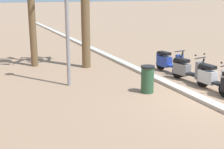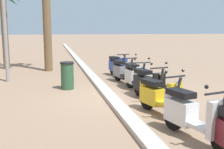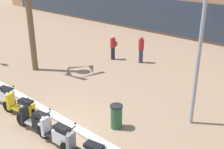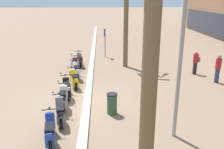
% 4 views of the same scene
% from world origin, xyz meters
% --- Properties ---
extents(ground_plane, '(200.00, 200.00, 0.00)m').
position_xyz_m(ground_plane, '(0.00, 0.00, 0.00)').
color(ground_plane, '#93755B').
extents(curb_strip, '(60.00, 0.36, 0.12)m').
position_xyz_m(curb_strip, '(0.00, 0.43, 0.06)').
color(curb_strip, '#BCB7AD').
rests_on(curb_strip, ground).
extents(scooter_grey_gap_after_mid, '(1.77, 0.64, 1.04)m').
position_xyz_m(scooter_grey_gap_after_mid, '(-6.34, -0.42, 0.44)').
color(scooter_grey_gap_after_mid, black).
rests_on(scooter_grey_gap_after_mid, ground).
extents(scooter_maroon_last_in_row, '(1.78, 0.56, 1.17)m').
position_xyz_m(scooter_maroon_last_in_row, '(-4.82, -0.67, 0.45)').
color(scooter_maroon_last_in_row, black).
rests_on(scooter_maroon_last_in_row, ground).
extents(scooter_white_lead_nearest, '(1.81, 0.72, 1.17)m').
position_xyz_m(scooter_white_lead_nearest, '(-3.49, -0.43, 0.47)').
color(scooter_white_lead_nearest, black).
rests_on(scooter_white_lead_nearest, ground).
extents(scooter_yellow_mid_rear, '(1.71, 0.74, 1.17)m').
position_xyz_m(scooter_yellow_mid_rear, '(-1.94, -0.41, 0.44)').
color(scooter_yellow_mid_rear, black).
rests_on(scooter_yellow_mid_rear, ground).
extents(scooter_black_far_back, '(1.75, 0.68, 1.17)m').
position_xyz_m(scooter_black_far_back, '(-0.51, -0.63, 0.46)').
color(scooter_black_far_back, black).
rests_on(scooter_black_far_back, ground).
extents(scooter_silver_mid_centre, '(1.74, 0.56, 1.17)m').
position_xyz_m(scooter_silver_mid_centre, '(0.74, -0.63, 0.47)').
color(scooter_silver_mid_centre, black).
rests_on(scooter_silver_mid_centre, ground).
extents(scooter_grey_second_in_line, '(1.79, 0.67, 1.17)m').
position_xyz_m(scooter_grey_second_in_line, '(2.15, -0.57, 0.45)').
color(scooter_grey_second_in_line, black).
rests_on(scooter_grey_second_in_line, ground).
extents(scooter_blue_tail_end, '(1.82, 0.65, 1.04)m').
position_xyz_m(scooter_blue_tail_end, '(3.64, -0.69, 0.46)').
color(scooter_blue_tail_end, black).
rests_on(scooter_blue_tail_end, ground).
extents(crossing_sign, '(0.60, 0.14, 2.40)m').
position_xyz_m(crossing_sign, '(-9.13, 1.49, 1.50)').
color(crossing_sign, '#939399').
rests_on(crossing_sign, ground).
extents(palm_tree_mid_walkway, '(2.33, 2.34, 5.90)m').
position_xyz_m(palm_tree_mid_walkway, '(-6.16, 2.94, 4.40)').
color(palm_tree_mid_walkway, brown).
rests_on(palm_tree_mid_walkway, ground).
extents(palm_tree_by_mall_entrance, '(1.96, 2.07, 6.73)m').
position_xyz_m(palm_tree_by_mall_entrance, '(5.96, 2.26, 4.88)').
color(palm_tree_by_mall_entrance, brown).
rests_on(palm_tree_by_mall_entrance, ground).
extents(pedestrian_by_palm_tree, '(0.34, 0.34, 1.71)m').
position_xyz_m(pedestrian_by_palm_tree, '(-2.36, 8.12, 0.91)').
color(pedestrian_by_palm_tree, '#2D3351').
rests_on(pedestrian_by_palm_tree, ground).
extents(pedestrian_strolling_near_curb, '(0.35, 0.46, 1.60)m').
position_xyz_m(pedestrian_strolling_near_curb, '(-4.07, 7.41, 0.85)').
color(pedestrian_strolling_near_curb, black).
rests_on(pedestrian_strolling_near_curb, ground).
extents(litter_bin, '(0.48, 0.48, 0.95)m').
position_xyz_m(litter_bin, '(1.45, 1.60, 0.48)').
color(litter_bin, '#2D5638').
rests_on(litter_bin, ground).
extents(street_lamp, '(0.36, 0.36, 6.41)m').
position_xyz_m(street_lamp, '(3.38, 3.84, 3.93)').
color(street_lamp, '#939399').
rests_on(street_lamp, ground).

